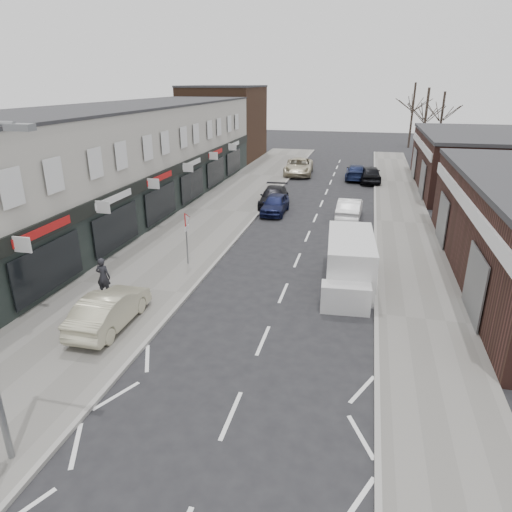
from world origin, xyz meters
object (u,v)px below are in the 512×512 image
Objects in this scene: pedestrian at (103,277)px; parked_car_left_b at (274,197)px; sedan_on_pavement at (110,309)px; parked_car_right_c at (356,172)px; parked_car_right_a at (349,209)px; parked_car_left_c at (299,167)px; warning_sign at (187,223)px; parked_car_left_a at (275,204)px; white_van at (350,263)px; parked_car_right_b at (370,174)px.

pedestrian reaches higher than parked_car_left_b.
parked_car_right_c is at bearing -105.26° from sedan_on_pavement.
parked_car_left_b is 1.11× the size of parked_car_right_a.
parked_car_left_c reaches higher than parked_car_left_b.
pedestrian is 29.35m from parked_car_left_c.
warning_sign reaches higher than parked_car_left_a.
sedan_on_pavement reaches higher than parked_car_left_b.
white_van is 10.81m from parked_car_right_a.
parked_car_right_c is at bearing -87.98° from parked_car_right_a.
parked_car_right_a reaches higher than parked_car_left_b.
white_van is 10.65m from pedestrian.
pedestrian is 0.40× the size of parked_car_right_a.
parked_car_right_c reaches higher than parked_car_left_b.
parked_car_right_c is at bearing 59.36° from parked_car_left_b.
parked_car_right_c is (-0.49, 24.39, -0.36)m from white_van.
white_van reaches higher than parked_car_right_c.
sedan_on_pavement is 0.90× the size of parked_car_right_b.
parked_car_left_c reaches higher than sedan_on_pavement.
parked_car_left_c is (1.76, 24.87, -1.41)m from warning_sign.
sedan_on_pavement is at bearing -98.18° from parked_car_left_c.
parked_car_right_c is at bearing 72.91° from warning_sign.
parked_car_left_a is 14.36m from parked_car_left_c.
parked_car_right_c is at bearing 69.49° from parked_car_left_a.
white_van is 12.32m from parked_car_left_a.
parked_car_right_a is (9.47, 14.55, -0.26)m from pedestrian.
parked_car_right_b reaches higher than sedan_on_pavement.
parked_car_right_a is at bearing 79.35° from parked_car_right_b.
sedan_on_pavement is at bearing -148.28° from white_van.
pedestrian is at bearing 58.95° from parked_car_right_a.
pedestrian is (-2.11, -4.22, -1.24)m from warning_sign.
parked_car_left_a is 13.77m from parked_car_right_b.
sedan_on_pavement is 30.62m from parked_car_right_b.
pedestrian is at bearing -101.60° from parked_car_left_c.
parked_car_left_b is 12.37m from parked_car_right_b.
parked_car_left_b is at bearing -93.83° from parked_car_left_c.
parked_car_left_c is at bearing 85.95° from warning_sign.
white_van reaches higher than parked_car_left_c.
parked_car_right_b is at bearing 51.83° from parked_car_left_b.
warning_sign is 0.47× the size of parked_car_left_c.
warning_sign is 12.77m from parked_car_right_a.
sedan_on_pavement is 0.71× the size of parked_car_left_c.
parked_car_right_b is at bearing 137.18° from parked_car_right_c.
warning_sign is 12.64m from parked_car_left_b.
parked_car_left_c is at bearing -100.29° from pedestrian.
warning_sign reaches higher than parked_car_right_b.
parked_car_left_a is 0.83× the size of parked_car_left_b.
white_van is 14.23m from parked_car_left_b.
parked_car_right_c is (5.60, -0.95, -0.10)m from parked_car_left_c.
parked_car_right_c is (5.09, 13.40, 0.02)m from parked_car_left_a.
pedestrian is (-9.96, -3.76, -0.08)m from white_van.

